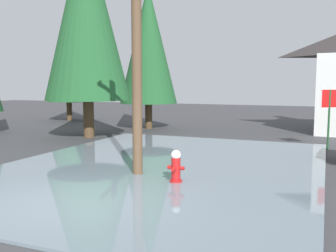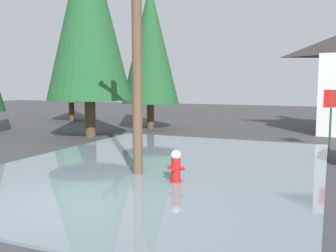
# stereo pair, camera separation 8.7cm
# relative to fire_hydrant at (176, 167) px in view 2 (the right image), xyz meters

# --- Properties ---
(ground_plane) EXTENTS (80.00, 80.00, 0.10)m
(ground_plane) POSITION_rel_fire_hydrant_xyz_m (-1.50, -2.60, -0.49)
(ground_plane) COLOR #38383A
(flood_puddle) EXTENTS (9.52, 12.67, 0.06)m
(flood_puddle) POSITION_rel_fire_hydrant_xyz_m (-1.15, 1.76, -0.41)
(flood_puddle) COLOR slate
(flood_puddle) RESTS_ON ground
(fire_hydrant) EXTENTS (0.45, 0.39, 0.90)m
(fire_hydrant) POSITION_rel_fire_hydrant_xyz_m (0.00, 0.00, 0.00)
(fire_hydrant) COLOR red
(fire_hydrant) RESTS_ON ground
(utility_pole) EXTENTS (1.60, 0.28, 7.71)m
(utility_pole) POSITION_rel_fire_hydrant_xyz_m (-1.33, 0.44, 3.58)
(utility_pole) COLOR brown
(utility_pole) RESTS_ON ground
(stop_sign_far) EXTENTS (0.64, 0.41, 2.40)m
(stop_sign_far) POSITION_rel_fire_hydrant_xyz_m (3.67, 7.25, 1.27)
(stop_sign_far) COLOR #1E4C28
(stop_sign_far) RESTS_ON ground
(pine_tree_tall_left) EXTENTS (2.98, 2.98, 7.46)m
(pine_tree_tall_left) POSITION_rel_fire_hydrant_xyz_m (-13.24, 13.31, 3.94)
(pine_tree_tall_left) COLOR #4C3823
(pine_tree_tall_left) RESTS_ON ground
(pine_tree_short_left) EXTENTS (3.28, 3.28, 8.20)m
(pine_tree_short_left) POSITION_rel_fire_hydrant_xyz_m (-5.95, 10.97, 4.38)
(pine_tree_short_left) COLOR #4C3823
(pine_tree_short_left) RESTS_ON ground
(pine_tree_far_center) EXTENTS (4.06, 4.06, 10.14)m
(pine_tree_far_center) POSITION_rel_fire_hydrant_xyz_m (-7.06, 6.53, 5.52)
(pine_tree_far_center) COLOR #4C3823
(pine_tree_far_center) RESTS_ON ground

